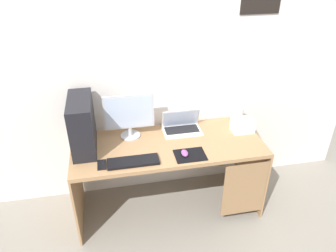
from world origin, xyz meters
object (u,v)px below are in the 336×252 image
Objects in this scene: speaker at (238,115)px; cell_phone at (102,165)px; projector at (243,125)px; pc_tower at (82,125)px; monitor at (129,115)px; laptop at (182,126)px; keyboard at (133,162)px; mouse_left at (185,153)px.

cell_phone is at bearing -161.88° from speaker.
cell_phone is (-1.31, -0.27, -0.06)m from projector.
pc_tower is 2.80× the size of speaker.
pc_tower is 1.07× the size of monitor.
monitor is 0.52m from cell_phone.
laptop is (0.48, 0.01, -0.18)m from monitor.
pc_tower reaches higher than monitor.
speaker is 1.40m from cell_phone.
laptop reaches higher than cell_phone.
pc_tower is at bearing 179.42° from projector.
keyboard is 3.23× the size of cell_phone.
mouse_left is at bearing -156.52° from projector.
laptop is 2.74× the size of cell_phone.
projector reaches higher than keyboard.
projector is (1.04, -0.11, -0.16)m from monitor.
speaker is at bearing 5.68° from pc_tower.
keyboard is at bearing -157.30° from speaker.
pc_tower is 1.12× the size of keyboard.
mouse_left is (-0.64, -0.43, -0.06)m from speaker.
keyboard is 0.43m from mouse_left.
projector is (0.56, -0.13, 0.02)m from laptop.
projector is at bearing -0.58° from pc_tower.
cell_phone is at bearing -168.14° from projector.
laptop is (0.89, 0.11, -0.19)m from pc_tower.
pc_tower is at bearing 160.75° from mouse_left.
monitor is 2.63× the size of speaker.
pc_tower reaches higher than projector.
projector is 1.54× the size of cell_phone.
projector is at bearing 15.38° from keyboard.
mouse_left is at bearing -99.70° from laptop.
projector is at bearing 11.86° from cell_phone.
speaker is 0.84× the size of projector.
speaker reaches higher than projector.
monitor reaches higher than speaker.
mouse_left is 0.74× the size of cell_phone.
mouse_left is (0.42, -0.38, -0.20)m from monitor.
monitor reaches higher than keyboard.
keyboard is (0.38, -0.31, -0.22)m from pc_tower.
pc_tower is 2.36× the size of projector.
mouse_left is (0.82, -0.29, -0.21)m from pc_tower.
projector is 2.08× the size of mouse_left.
speaker is at bearing 2.61° from monitor.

